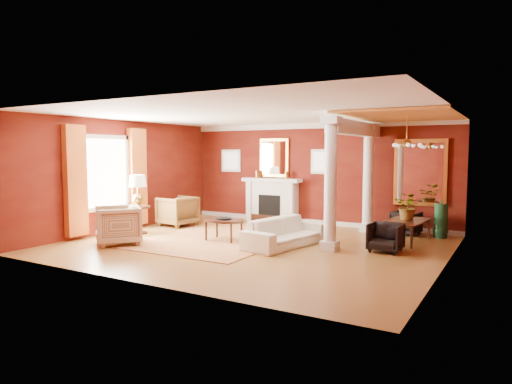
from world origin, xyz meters
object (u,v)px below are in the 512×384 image
Objects in this scene: armchair_stripe at (118,223)px; side_table at (138,194)px; armchair_leopard at (177,210)px; dining_table at (407,225)px; sofa at (285,228)px; coffee_table at (224,221)px.

armchair_stripe is 1.49m from side_table.
dining_table is (6.10, 0.78, -0.05)m from armchair_leopard.
sofa is 2.12× the size of coffee_table.
dining_table is (5.55, 3.49, -0.07)m from armchair_stripe.
side_table is 6.58m from dining_table.
armchair_stripe is (0.56, -2.72, 0.02)m from armchair_leopard.
sofa is 2.85m from dining_table.
dining_table is at bearing -40.50° from sofa.
coffee_table is at bearing 72.34° from armchair_leopard.
coffee_table is 0.67× the size of side_table.
side_table reaches higher than armchair_leopard.
armchair_stripe is at bearing 127.84° from sofa.
sofa reaches higher than dining_table.
armchair_stripe is 0.96× the size of coffee_table.
side_table is (-2.42, -0.29, 0.55)m from coffee_table.
armchair_leopard is 2.77m from armchair_stripe.
dining_table is (6.16, 2.24, -0.60)m from side_table.
dining_table is at bearing 20.04° from side_table.
armchair_leopard is 2.64m from coffee_table.
side_table is at bearing 6.74° from armchair_leopard.
sofa is 2.20× the size of armchair_stripe.
armchair_leopard is at bearing 153.63° from coffee_table.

